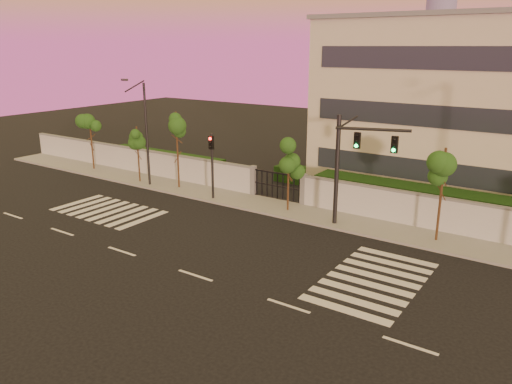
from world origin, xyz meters
TOP-DOWN VIEW (x-y plane):
  - ground at (0.00, 0.00)m, footprint 120.00×120.00m
  - sidewalk at (0.00, 10.50)m, footprint 60.00×3.00m
  - perimeter_wall at (0.10, 12.00)m, footprint 60.00×0.36m
  - hedge_row at (1.17, 14.74)m, footprint 41.00×4.25m
  - institutional_building at (9.00, 21.99)m, footprint 24.40×12.40m
  - road_markings at (-1.58, 3.76)m, footprint 57.00×7.62m
  - street_tree_a at (-20.54, 10.63)m, footprint 1.58×1.26m
  - street_tree_b at (-14.21, 9.94)m, footprint 1.37×1.09m
  - street_tree_c at (-10.57, 10.42)m, footprint 1.62×1.29m
  - street_tree_d at (-1.16, 10.34)m, footprint 1.60×1.27m
  - street_tree_e at (8.10, 10.43)m, footprint 1.63×1.30m
  - traffic_signal_main at (3.18, 9.76)m, footprint 4.05×1.43m
  - traffic_signal_secondary at (-6.76, 9.64)m, footprint 0.36×0.35m
  - streetlight_west at (-12.93, 9.54)m, footprint 0.48×1.94m

SIDE VIEW (x-z plane):
  - ground at x=0.00m, z-range 0.00..0.00m
  - road_markings at x=-1.58m, z-range 0.00..0.02m
  - sidewalk at x=0.00m, z-range 0.00..0.15m
  - hedge_row at x=1.17m, z-range -0.08..1.72m
  - perimeter_wall at x=0.10m, z-range -0.03..2.17m
  - traffic_signal_secondary at x=-6.76m, z-range 0.62..5.26m
  - street_tree_b at x=-14.21m, z-range 1.04..5.44m
  - street_tree_d at x=-1.16m, z-range 1.10..5.73m
  - street_tree_a at x=-20.54m, z-range 1.11..5.79m
  - street_tree_e at x=8.10m, z-range 1.23..6.42m
  - traffic_signal_main at x=3.18m, z-range 0.86..7.39m
  - street_tree_c at x=-10.57m, z-range 1.34..7.05m
  - streetlight_west at x=-12.93m, z-range 0.32..8.37m
  - institutional_building at x=9.00m, z-range 0.03..12.28m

